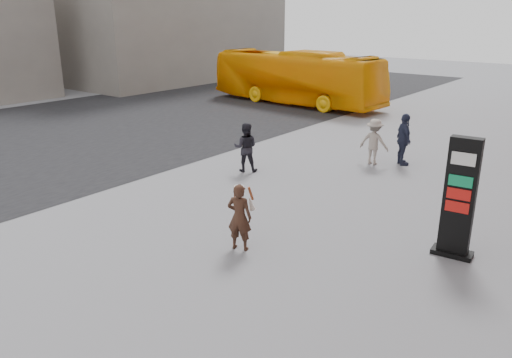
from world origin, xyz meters
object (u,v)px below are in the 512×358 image
Objects in this scene: pedestrian_a at (246,147)px; pedestrian_b at (374,142)px; pedestrian_c at (404,140)px; bus at (296,78)px; woman at (240,216)px; info_pylon at (459,198)px.

pedestrian_a reaches higher than pedestrian_b.
pedestrian_c reaches higher than pedestrian_b.
pedestrian_a is 0.90× the size of pedestrian_c.
pedestrian_c is (9.98, -8.05, -0.61)m from bus.
bus is at bearing -96.95° from pedestrian_a.
pedestrian_b is at bearing 80.17° from pedestrian_c.
bus is at bearing -78.71° from woman.
pedestrian_b is at bearing -128.78° from bus.
pedestrian_a is 1.02× the size of pedestrian_b.
info_pylon is 1.72× the size of woman.
bus is 13.53m from pedestrian_a.
woman is 0.85× the size of pedestrian_c.
pedestrian_b is (-4.52, 5.38, -0.53)m from info_pylon.
pedestrian_b is 0.89× the size of pedestrian_c.
pedestrian_c reaches higher than woman.
woman is (-3.89, -2.68, -0.54)m from info_pylon.
pedestrian_a is at bearing -70.90° from woman.
pedestrian_b reaches higher than woman.
info_pylon reaches higher than pedestrian_c.
woman is 0.96× the size of pedestrian_b.
pedestrian_c is at bearing -124.38° from bus.
bus is 12.57m from pedestrian_b.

